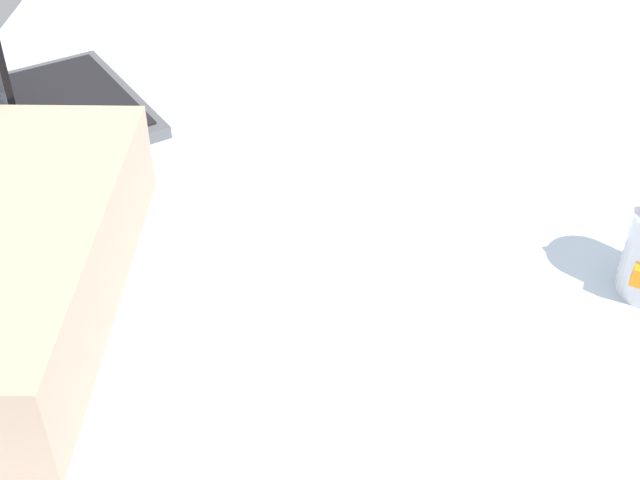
% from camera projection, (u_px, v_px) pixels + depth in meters
% --- Properties ---
extents(bed_mattress, '(1.80, 1.40, 0.18)m').
position_uv_depth(bed_mattress, '(363.00, 283.00, 1.19)').
color(bed_mattress, silver).
rests_on(bed_mattress, ground).
extents(laptop, '(0.40, 0.38, 0.23)m').
position_uv_depth(laptop, '(42.00, 95.00, 1.35)').
color(laptop, '#4C4C51').
rests_on(laptop, bed_mattress).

